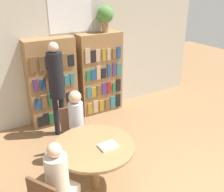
% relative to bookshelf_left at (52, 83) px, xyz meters
% --- Properties ---
extents(wall_back, '(6.40, 0.07, 3.00)m').
position_rel_bookshelf_left_xyz_m(wall_back, '(0.55, 0.19, 0.63)').
color(wall_back, beige).
rests_on(wall_back, ground_plane).
extents(bookshelf_left, '(0.97, 0.34, 1.77)m').
position_rel_bookshelf_left_xyz_m(bookshelf_left, '(0.00, 0.00, 0.00)').
color(bookshelf_left, olive).
rests_on(bookshelf_left, ground_plane).
extents(bookshelf_right, '(0.97, 0.34, 1.77)m').
position_rel_bookshelf_left_xyz_m(bookshelf_right, '(1.09, -0.00, -0.00)').
color(bookshelf_right, olive).
rests_on(bookshelf_right, ground_plane).
extents(flower_vase, '(0.34, 0.34, 0.52)m').
position_rel_bookshelf_left_xyz_m(flower_vase, '(1.23, 0.00, 1.22)').
color(flower_vase, '#997047').
rests_on(flower_vase, bookshelf_right).
extents(reading_table, '(1.10, 1.10, 0.74)m').
position_rel_bookshelf_left_xyz_m(reading_table, '(-0.19, -2.18, -0.28)').
color(reading_table, olive).
rests_on(reading_table, ground_plane).
extents(chair_left_side, '(0.44, 0.44, 0.87)m').
position_rel_bookshelf_left_xyz_m(chair_left_side, '(-0.10, -1.29, -0.40)').
color(chair_left_side, brown).
rests_on(chair_left_side, ground_plane).
extents(seated_reader_left, '(0.26, 0.36, 1.24)m').
position_rel_bookshelf_left_xyz_m(seated_reader_left, '(-0.12, -1.48, -0.19)').
color(seated_reader_left, '#B2B7C6').
rests_on(seated_reader_left, ground_plane).
extents(seated_reader_right, '(0.41, 0.38, 1.20)m').
position_rel_bookshelf_left_xyz_m(seated_reader_right, '(-0.80, -2.54, -0.21)').
color(seated_reader_right, beige).
rests_on(seated_reader_right, ground_plane).
extents(librarian_standing, '(0.28, 0.55, 1.80)m').
position_rel_bookshelf_left_xyz_m(librarian_standing, '(-0.08, -0.50, 0.21)').
color(librarian_standing, black).
rests_on(librarian_standing, ground_plane).
extents(open_book_on_table, '(0.24, 0.18, 0.03)m').
position_rel_bookshelf_left_xyz_m(open_book_on_table, '(-0.05, -2.31, -0.13)').
color(open_book_on_table, silver).
rests_on(open_book_on_table, reading_table).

